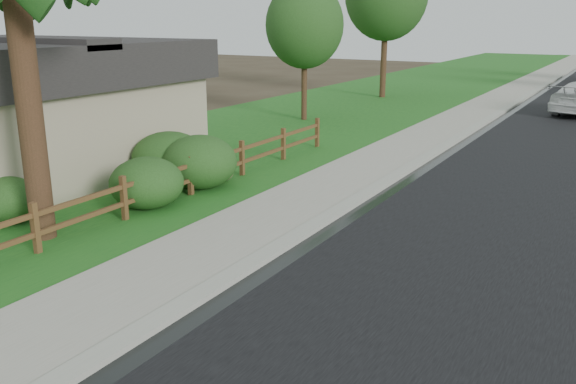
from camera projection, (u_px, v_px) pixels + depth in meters
The scene contains 13 objects.
ground at pixel (41, 375), 8.09m from camera, with size 120.00×120.00×0.00m, color #392C1F.
curb at pixel (530, 95), 36.95m from camera, with size 0.40×90.00×0.12m, color gray.
wet_gutter at pixel (536, 96), 36.79m from camera, with size 0.50×90.00×0.00m, color black.
sidewalk at pixel (507, 93), 37.58m from camera, with size 2.20×90.00×0.10m, color gray.
grass_strip at pixel (476, 92), 38.51m from camera, with size 1.60×90.00×0.06m, color #17531A.
lawn_near at pixel (398, 87), 41.03m from camera, with size 9.00×90.00×0.04m, color #17531A.
ranch_fence at pixel (159, 184), 14.98m from camera, with size 0.12×16.92×1.10m.
boulder at pixel (215, 169), 17.38m from camera, with size 1.22×0.91×0.81m, color brown.
shrub_a at pixel (8, 200), 13.96m from camera, with size 1.44×1.44×1.08m, color #1F4217.
shrub_b at pixel (147, 183), 15.02m from camera, with size 1.83×1.83×1.28m, color #1F4217.
shrub_c at pixel (200, 162), 16.74m from camera, with size 2.06×2.06×1.49m, color #1F4217.
shrub_d at pixel (169, 157), 17.47m from camera, with size 2.12×2.12×1.44m, color #1F4217.
tree_near_left at pixel (305, 25), 26.92m from camera, with size 3.47×3.47×6.16m.
Camera 1 is at (6.41, -4.49, 4.58)m, focal length 38.00 mm.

